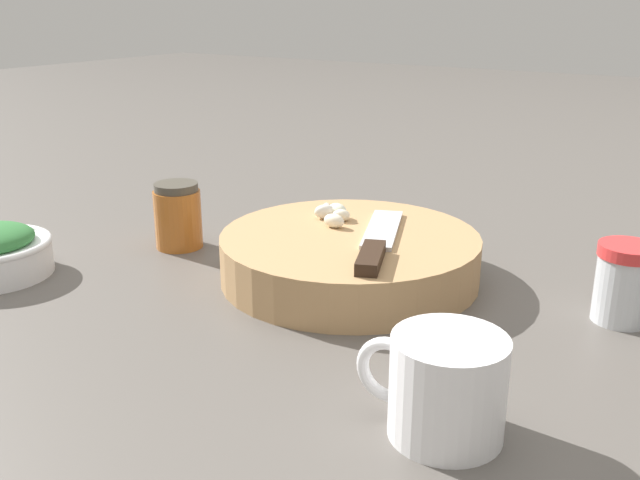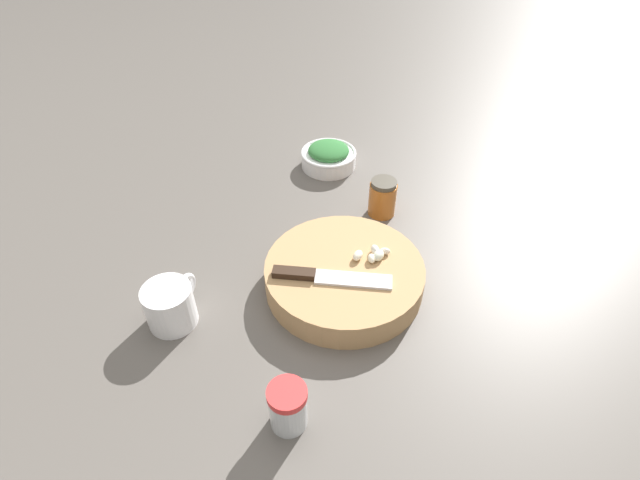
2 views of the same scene
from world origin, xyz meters
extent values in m
plane|color=#56514C|center=(0.00, 0.00, 0.00)|extent=(5.00, 5.00, 0.00)
cylinder|color=tan|center=(-0.02, -0.06, 0.03)|extent=(0.29, 0.29, 0.05)
cube|color=black|center=(-0.08, 0.01, 0.06)|extent=(0.05, 0.08, 0.01)
cube|color=silver|center=(-0.05, -0.09, 0.05)|extent=(0.08, 0.14, 0.01)
ellipsoid|color=#F4E9CB|center=(0.01, -0.10, 0.06)|extent=(0.03, 0.02, 0.01)
ellipsoid|color=#F1E8CD|center=(0.01, -0.07, 0.06)|extent=(0.03, 0.02, 0.02)
ellipsoid|color=white|center=(0.02, -0.10, 0.06)|extent=(0.03, 0.02, 0.02)
ellipsoid|color=white|center=(0.04, -0.11, 0.06)|extent=(0.02, 0.02, 0.01)
ellipsoid|color=silver|center=(0.03, -0.09, 0.06)|extent=(0.03, 0.03, 0.02)
cylinder|color=white|center=(0.33, 0.15, 0.02)|extent=(0.13, 0.13, 0.04)
torus|color=white|center=(0.33, 0.15, 0.04)|extent=(0.14, 0.14, 0.01)
ellipsoid|color=#2D6B33|center=(0.33, 0.15, 0.04)|extent=(0.10, 0.10, 0.03)
cylinder|color=silver|center=(-0.30, -0.11, 0.03)|extent=(0.05, 0.05, 0.07)
cylinder|color=red|center=(-0.30, -0.11, 0.07)|extent=(0.06, 0.06, 0.01)
cylinder|color=white|center=(-0.23, 0.17, 0.04)|extent=(0.08, 0.08, 0.08)
torus|color=white|center=(-0.19, 0.17, 0.04)|extent=(0.05, 0.01, 0.05)
cylinder|color=#B26023|center=(0.22, -0.04, 0.04)|extent=(0.06, 0.06, 0.07)
cylinder|color=#474238|center=(0.22, -0.04, 0.08)|extent=(0.05, 0.05, 0.01)
camera|label=1|loc=(-0.40, 0.59, 0.30)|focal=40.00mm
camera|label=2|loc=(-0.61, -0.32, 0.68)|focal=28.00mm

